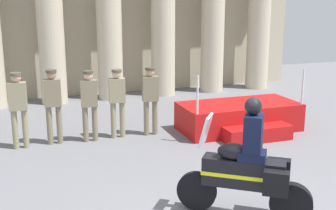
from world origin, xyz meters
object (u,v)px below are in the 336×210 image
officer_in_row_3 (117,98)px  officer_in_row_4 (150,95)px  reviewing_stand (240,118)px  officer_in_row_1 (53,101)px  motorcycle_with_rider (248,169)px  officer_in_row_2 (89,100)px  officer_in_row_0 (18,104)px

officer_in_row_3 → officer_in_row_4: bearing=-175.5°
officer_in_row_3 → officer_in_row_4: officer_in_row_4 is taller
reviewing_stand → officer_in_row_4: officer_in_row_4 is taller
officer_in_row_1 → motorcycle_with_rider: (2.46, -4.59, -0.23)m
officer_in_row_3 → motorcycle_with_rider: bearing=109.5°
officer_in_row_3 → reviewing_stand: bearing=178.8°
reviewing_stand → officer_in_row_1: officer_in_row_1 is taller
officer_in_row_2 → motorcycle_with_rider: (1.65, -4.50, -0.20)m
officer_in_row_1 → motorcycle_with_rider: motorcycle_with_rider is taller
officer_in_row_0 → officer_in_row_4: officer_in_row_0 is taller
reviewing_stand → motorcycle_with_rider: (-2.10, -4.09, 0.46)m
officer_in_row_0 → officer_in_row_1: size_ratio=0.99×
reviewing_stand → motorcycle_with_rider: size_ratio=1.58×
officer_in_row_1 → motorcycle_with_rider: bearing=125.7°
officer_in_row_1 → motorcycle_with_rider: 5.21m
officer_in_row_1 → officer_in_row_4: officer_in_row_1 is taller
officer_in_row_1 → officer_in_row_4: size_ratio=1.03×
officer_in_row_3 → motorcycle_with_rider: motorcycle_with_rider is taller
officer_in_row_2 → officer_in_row_4: officer_in_row_2 is taller
officer_in_row_0 → officer_in_row_1: 0.76m
officer_in_row_0 → officer_in_row_4: (3.06, 0.01, -0.03)m
officer_in_row_2 → officer_in_row_4: bearing=-171.7°
officer_in_row_1 → officer_in_row_3: 1.49m
reviewing_stand → officer_in_row_2: 3.82m
officer_in_row_0 → motorcycle_with_rider: motorcycle_with_rider is taller
motorcycle_with_rider → officer_in_row_4: bearing=-51.4°
officer_in_row_1 → officer_in_row_2: size_ratio=1.03×
officer_in_row_0 → officer_in_row_1: (0.75, 0.08, 0.01)m
officer_in_row_2 → officer_in_row_3: 0.68m
officer_in_row_4 → motorcycle_with_rider: 4.53m
officer_in_row_0 → reviewing_stand: bearing=-177.0°
officer_in_row_1 → motorcycle_with_rider: size_ratio=0.91×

